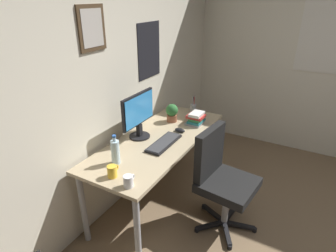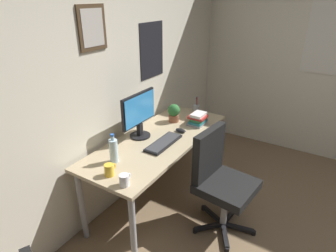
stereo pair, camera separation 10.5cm
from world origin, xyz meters
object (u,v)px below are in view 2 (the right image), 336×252
object	(u,v)px
water_bottle	(114,150)
potted_plant	(174,112)
computer_mouse	(181,130)
pen_cup	(196,108)
keyboard	(164,143)
office_chair	(219,177)
book_stack_left	(198,119)
coffee_mug_near	(109,170)
coffee_mug_far	(124,180)
monitor	(139,113)

from	to	relation	value
water_bottle	potted_plant	bearing A→B (deg)	0.51
computer_mouse	pen_cup	bearing A→B (deg)	10.82
pen_cup	keyboard	bearing A→B (deg)	-173.52
office_chair	pen_cup	xyz separation A→B (m)	(0.77, 0.63, 0.26)
office_chair	water_bottle	world-z (taller)	water_bottle
office_chair	keyboard	size ratio (longest dim) A/B	2.21
office_chair	book_stack_left	distance (m)	0.73
coffee_mug_near	coffee_mug_far	distance (m)	0.18
water_bottle	coffee_mug_far	size ratio (longest dim) A/B	2.29
monitor	keyboard	distance (m)	0.36
office_chair	coffee_mug_far	xyz separation A→B (m)	(-0.74, 0.44, 0.25)
monitor	potted_plant	size ratio (longest dim) A/B	2.36
water_bottle	coffee_mug_far	world-z (taller)	water_bottle
monitor	water_bottle	bearing A→B (deg)	-167.84
water_bottle	pen_cup	bearing A→B (deg)	-3.63
coffee_mug_near	potted_plant	size ratio (longest dim) A/B	0.57
keyboard	pen_cup	size ratio (longest dim) A/B	2.15
office_chair	coffee_mug_near	size ratio (longest dim) A/B	8.54
coffee_mug_far	book_stack_left	distance (m)	1.23
keyboard	coffee_mug_far	distance (m)	0.68
monitor	potted_plant	bearing A→B (deg)	-11.29
computer_mouse	water_bottle	xyz separation A→B (m)	(-0.77, 0.19, 0.09)
monitor	pen_cup	bearing A→B (deg)	-12.71
office_chair	potted_plant	distance (m)	0.89
potted_plant	computer_mouse	bearing A→B (deg)	-134.36
monitor	computer_mouse	distance (m)	0.46
monitor	coffee_mug_far	world-z (taller)	monitor
office_chair	keyboard	bearing A→B (deg)	97.15
computer_mouse	water_bottle	distance (m)	0.79
water_bottle	book_stack_left	world-z (taller)	water_bottle
water_bottle	book_stack_left	bearing A→B (deg)	-13.36
book_stack_left	keyboard	bearing A→B (deg)	173.32
pen_cup	water_bottle	bearing A→B (deg)	176.37
monitor	coffee_mug_far	distance (m)	0.80
keyboard	potted_plant	xyz separation A→B (m)	(0.49, 0.19, 0.09)
office_chair	water_bottle	size ratio (longest dim) A/B	3.76
water_bottle	computer_mouse	bearing A→B (deg)	-13.64
pen_cup	office_chair	bearing A→B (deg)	-140.77
computer_mouse	coffee_mug_near	xyz separation A→B (m)	(-0.93, 0.09, 0.03)
coffee_mug_near	potted_plant	world-z (taller)	potted_plant
potted_plant	water_bottle	bearing A→B (deg)	-179.49
keyboard	computer_mouse	bearing A→B (deg)	-1.51
computer_mouse	potted_plant	xyz separation A→B (m)	(0.19, 0.19, 0.09)
computer_mouse	coffee_mug_far	bearing A→B (deg)	-174.75
monitor	book_stack_left	xyz separation A→B (m)	(0.55, -0.35, -0.18)
computer_mouse	water_bottle	size ratio (longest dim) A/B	0.44
potted_plant	book_stack_left	world-z (taller)	potted_plant
office_chair	pen_cup	distance (m)	1.03
monitor	computer_mouse	bearing A→B (deg)	-45.36
coffee_mug_near	computer_mouse	bearing A→B (deg)	-5.42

